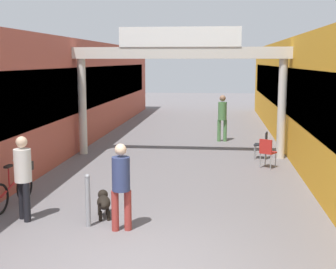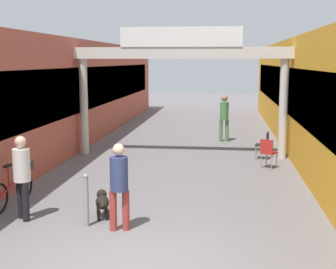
# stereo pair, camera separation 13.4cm
# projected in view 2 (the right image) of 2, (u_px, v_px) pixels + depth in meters

# --- Properties ---
(ground_plane) EXTENTS (80.00, 80.00, 0.00)m
(ground_plane) POSITION_uv_depth(u_px,v_px,m) (128.00, 268.00, 7.29)
(ground_plane) COLOR slate
(storefront_left) EXTENTS (3.00, 26.00, 3.95)m
(storefront_left) POSITION_uv_depth(u_px,v_px,m) (58.00, 92.00, 18.37)
(storefront_left) COLOR #B25142
(storefront_left) RESTS_ON ground_plane
(storefront_right) EXTENTS (3.00, 26.00, 3.95)m
(storefront_right) POSITION_uv_depth(u_px,v_px,m) (325.00, 94.00, 17.15)
(storefront_right) COLOR gold
(storefront_right) RESTS_ON ground_plane
(arcade_sign_gateway) EXTENTS (7.40, 0.47, 4.28)m
(arcade_sign_gateway) POSITION_uv_depth(u_px,v_px,m) (181.00, 65.00, 15.38)
(arcade_sign_gateway) COLOR beige
(arcade_sign_gateway) RESTS_ON ground_plane
(pedestrian_with_dog) EXTENTS (0.41, 0.41, 1.68)m
(pedestrian_with_dog) POSITION_uv_depth(u_px,v_px,m) (119.00, 181.00, 8.78)
(pedestrian_with_dog) COLOR #99332D
(pedestrian_with_dog) RESTS_ON ground_plane
(pedestrian_companion) EXTENTS (0.48, 0.48, 1.72)m
(pedestrian_companion) POSITION_uv_depth(u_px,v_px,m) (22.00, 172.00, 9.37)
(pedestrian_companion) COLOR black
(pedestrian_companion) RESTS_ON ground_plane
(pedestrian_carrying_crate) EXTENTS (0.39, 0.36, 1.85)m
(pedestrian_carrying_crate) POSITION_uv_depth(u_px,v_px,m) (224.00, 115.00, 18.54)
(pedestrian_carrying_crate) COLOR #4C7F47
(pedestrian_carrying_crate) RESTS_ON ground_plane
(dog_on_leash) EXTENTS (0.45, 0.74, 0.52)m
(dog_on_leash) POSITION_uv_depth(u_px,v_px,m) (102.00, 202.00, 9.65)
(dog_on_leash) COLOR black
(dog_on_leash) RESTS_ON ground_plane
(bicycle_red_second) EXTENTS (0.46, 1.69, 0.98)m
(bicycle_red_second) POSITION_uv_depth(u_px,v_px,m) (15.00, 186.00, 10.38)
(bicycle_red_second) COLOR black
(bicycle_red_second) RESTS_ON ground_plane
(bollard_post_metal) EXTENTS (0.10, 0.10, 1.05)m
(bollard_post_metal) POSITION_uv_depth(u_px,v_px,m) (86.00, 200.00, 9.06)
(bollard_post_metal) COLOR gray
(bollard_post_metal) RESTS_ON ground_plane
(cafe_chair_red_nearer) EXTENTS (0.55, 0.55, 0.89)m
(cafe_chair_red_nearer) POSITION_uv_depth(u_px,v_px,m) (268.00, 151.00, 13.94)
(cafe_chair_red_nearer) COLOR gray
(cafe_chair_red_nearer) RESTS_ON ground_plane
(cafe_chair_black_farther) EXTENTS (0.47, 0.47, 0.89)m
(cafe_chair_black_farther) POSITION_uv_depth(u_px,v_px,m) (264.00, 143.00, 15.27)
(cafe_chair_black_farther) COLOR gray
(cafe_chair_black_farther) RESTS_ON ground_plane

